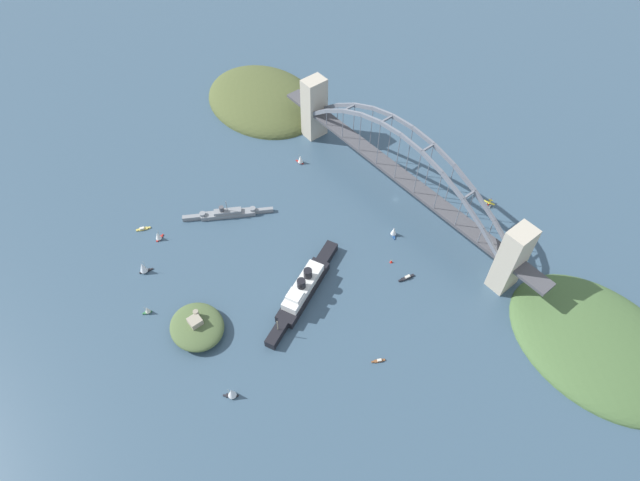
{
  "coord_description": "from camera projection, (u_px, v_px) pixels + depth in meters",
  "views": [
    {
      "loc": [
        -191.66,
        234.94,
        310.25
      ],
      "look_at": [
        0.0,
        79.75,
        8.0
      ],
      "focal_mm": 29.53,
      "sensor_mm": 36.0,
      "label": 1
    }
  ],
  "objects": [
    {
      "name": "ground_plane",
      "position": [
        396.0,
        199.0,
        428.02
      ],
      "size": [
        1400.0,
        1400.0,
        0.0
      ],
      "primitive_type": "plane",
      "color": "#385166"
    },
    {
      "name": "harbor_arch_bridge",
      "position": [
        400.0,
        172.0,
        405.03
      ],
      "size": [
        275.16,
        19.2,
        71.17
      ],
      "color": "#BCB29E",
      "rests_on": "ground"
    },
    {
      "name": "headland_west_shore",
      "position": [
        601.0,
        345.0,
        344.38
      ],
      "size": [
        123.55,
        94.17,
        21.96
      ],
      "color": "#476638",
      "rests_on": "ground"
    },
    {
      "name": "headland_east_shore",
      "position": [
        266.0,
        102.0,
        510.59
      ],
      "size": [
        125.59,
        97.43,
        31.89
      ],
      "color": "#4C562D",
      "rests_on": "ground"
    },
    {
      "name": "ocean_liner",
      "position": [
        303.0,
        289.0,
        365.25
      ],
      "size": [
        46.14,
        89.28,
        19.38
      ],
      "color": "black",
      "rests_on": "ground"
    },
    {
      "name": "naval_cruiser",
      "position": [
        227.0,
        213.0,
        414.43
      ],
      "size": [
        39.75,
        62.73,
        16.18
      ],
      "color": "gray",
      "rests_on": "ground"
    },
    {
      "name": "fort_island_mid_harbor",
      "position": [
        197.0,
        327.0,
        347.42
      ],
      "size": [
        38.91,
        34.84,
        14.94
      ],
      "color": "#4C6038",
      "rests_on": "ground"
    },
    {
      "name": "seaplane_taxiing_near_bridge",
      "position": [
        489.0,
        203.0,
        422.11
      ],
      "size": [
        9.25,
        7.59,
        5.14
      ],
      "color": "#B7B7B2",
      "rests_on": "ground"
    },
    {
      "name": "small_boat_0",
      "position": [
        232.0,
        393.0,
        318.94
      ],
      "size": [
        7.97,
        8.49,
        9.98
      ],
      "color": "black",
      "rests_on": "ground"
    },
    {
      "name": "small_boat_1",
      "position": [
        143.0,
        229.0,
        406.9
      ],
      "size": [
        5.6,
        10.77,
        2.06
      ],
      "color": "gold",
      "rests_on": "ground"
    },
    {
      "name": "small_boat_2",
      "position": [
        300.0,
        159.0,
        452.08
      ],
      "size": [
        8.25,
        5.47,
        9.21
      ],
      "color": "#B2231E",
      "rests_on": "ground"
    },
    {
      "name": "small_boat_3",
      "position": [
        394.0,
        231.0,
        400.61
      ],
      "size": [
        7.56,
        6.08,
        9.18
      ],
      "color": "#234C8C",
      "rests_on": "ground"
    },
    {
      "name": "small_boat_4",
      "position": [
        143.0,
        267.0,
        377.79
      ],
      "size": [
        6.62,
        9.83,
        11.4
      ],
      "color": "black",
      "rests_on": "ground"
    },
    {
      "name": "small_boat_5",
      "position": [
        379.0,
        361.0,
        336.72
      ],
      "size": [
        5.36,
        8.53,
        1.78
      ],
      "color": "brown",
      "rests_on": "ground"
    },
    {
      "name": "small_boat_6",
      "position": [
        407.0,
        278.0,
        377.48
      ],
      "size": [
        4.2,
        12.62,
        2.45
      ],
      "color": "black",
      "rests_on": "ground"
    },
    {
      "name": "small_boat_7",
      "position": [
        147.0,
        310.0,
        357.39
      ],
      "size": [
        4.5,
        6.33,
        7.47
      ],
      "color": "#2D6B3D",
      "rests_on": "ground"
    },
    {
      "name": "small_boat_8",
      "position": [
        158.0,
        236.0,
        398.31
      ],
      "size": [
        5.93,
        7.8,
        8.43
      ],
      "color": "#B2231E",
      "rests_on": "ground"
    },
    {
      "name": "channel_marker_buoy",
      "position": [
        391.0,
        261.0,
        386.42
      ],
      "size": [
        2.2,
        2.2,
        2.75
      ],
      "color": "red",
      "rests_on": "ground"
    }
  ]
}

